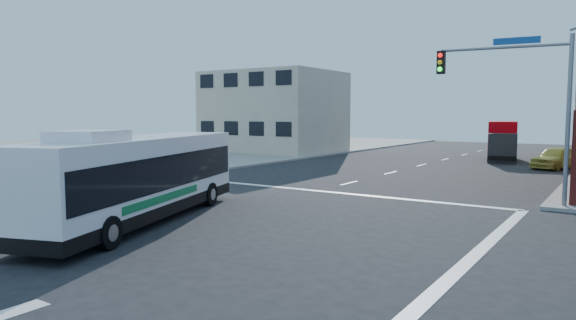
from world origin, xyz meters
The scene contains 7 objects.
ground centered at (0.00, 0.00, 0.00)m, with size 120.00×120.00×0.00m, color black.
sidewalk_nw centered at (-35.00, 35.00, 0.07)m, with size 50.00×50.00×0.15m, color gray.
building_west centered at (-17.02, 29.98, 4.01)m, with size 12.06×10.06×8.00m.
signal_mast_ne centered at (9.08, 10.62, 4.98)m, with size 7.91×1.13×8.07m.
transit_bus centered at (-1.55, -0.37, 1.64)m, with size 5.99×11.49×3.35m.
box_truck centered at (4.17, 32.58, 1.56)m, with size 3.47×7.43×3.22m.
parked_car centered at (8.69, 27.80, 0.78)m, with size 1.85×4.61×1.57m, color gold.
Camera 1 is at (12.81, -12.48, 3.85)m, focal length 32.00 mm.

